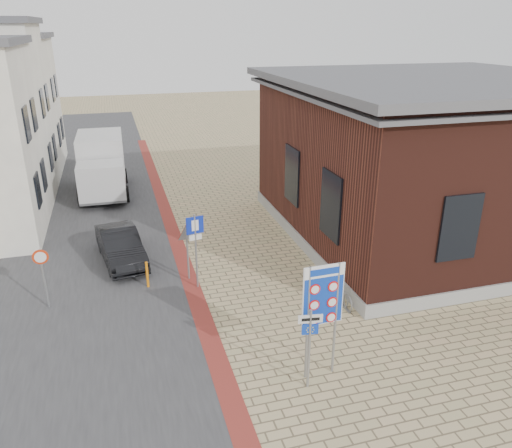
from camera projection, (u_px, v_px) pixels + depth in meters
ground at (287, 353)px, 14.26m from camera, size 120.00×120.00×0.00m
road_strip at (94, 203)px, 26.23m from camera, size 7.00×60.00×0.02m
curb_strip at (173, 231)px, 22.66m from camera, size 0.60×40.00×0.02m
brick_building at (432, 155)px, 21.52m from camera, size 13.00×13.00×6.80m
bike_rack at (340, 295)px, 16.80m from camera, size 0.08×1.80×0.60m
sedan at (121, 246)px, 19.55m from camera, size 2.00×4.16×1.31m
box_truck at (102, 165)px, 27.31m from camera, size 2.63×5.99×3.12m
border_sign at (323, 297)px, 12.52m from camera, size 1.11×0.10×3.25m
essen_sign at (310, 337)px, 12.37m from camera, size 0.62×0.13×2.29m
parking_sign at (195, 238)px, 17.10m from camera, size 0.61×0.14×2.78m
yield_sign at (187, 239)px, 17.81m from camera, size 0.75×0.07×2.12m
speed_sign at (43, 270)px, 16.01m from camera, size 0.50×0.07×2.11m
bollard at (147, 275)px, 17.63m from camera, size 0.12×0.12×0.99m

